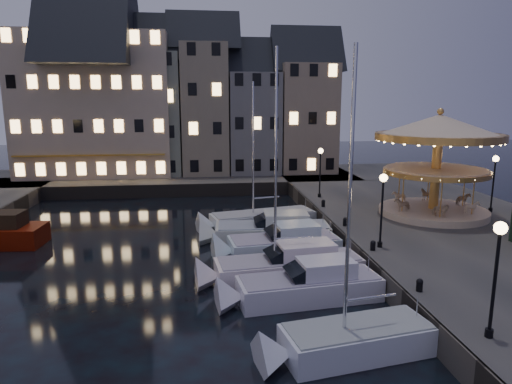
{
  "coord_description": "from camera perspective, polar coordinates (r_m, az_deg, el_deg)",
  "views": [
    {
      "loc": [
        -2.58,
        -22.56,
        9.43
      ],
      "look_at": [
        1.0,
        8.0,
        3.2
      ],
      "focal_mm": 32.0,
      "sensor_mm": 36.0,
      "label": 1
    }
  ],
  "objects": [
    {
      "name": "carousel",
      "position": [
        34.54,
        21.8,
        5.42
      ],
      "size": [
        8.66,
        8.66,
        7.58
      ],
      "color": "beige",
      "rests_on": "quay_east"
    },
    {
      "name": "townhouse_nb",
      "position": [
        53.8,
        -19.27,
        9.59
      ],
      "size": [
        6.16,
        8.0,
        13.8
      ],
      "color": "slate",
      "rests_on": "quay_north"
    },
    {
      "name": "townhouse_nc",
      "position": [
        52.84,
        -12.79,
        10.47
      ],
      "size": [
        6.82,
        8.0,
        14.8
      ],
      "color": "gray",
      "rests_on": "quay_north"
    },
    {
      "name": "quaywall_e",
      "position": [
        31.08,
        9.67,
        -5.13
      ],
      "size": [
        0.15,
        44.0,
        1.3
      ],
      "primitive_type": "cube",
      "color": "#47423A",
      "rests_on": "ground"
    },
    {
      "name": "quay_north",
      "position": [
        51.6,
        -12.62,
        1.37
      ],
      "size": [
        44.0,
        12.0,
        1.3
      ],
      "primitive_type": "cube",
      "color": "#474442",
      "rests_on": "ground"
    },
    {
      "name": "townhouse_nd",
      "position": [
        52.56,
        -6.45,
        11.21
      ],
      "size": [
        5.5,
        8.0,
        15.8
      ],
      "color": "gray",
      "rests_on": "quay_north"
    },
    {
      "name": "townhouse_na",
      "position": [
        55.24,
        -24.82,
        8.69
      ],
      "size": [
        5.5,
        8.0,
        12.8
      ],
      "color": "tan",
      "rests_on": "quay_north"
    },
    {
      "name": "townhouse_ne",
      "position": [
        52.9,
        -0.42,
        9.66
      ],
      "size": [
        6.16,
        8.0,
        12.8
      ],
      "color": "slate",
      "rests_on": "quay_north"
    },
    {
      "name": "motorboat_c",
      "position": [
        24.66,
        3.24,
        -9.36
      ],
      "size": [
        8.94,
        3.16,
        11.82
      ],
      "color": "silver",
      "rests_on": "ground"
    },
    {
      "name": "motorboat_e",
      "position": [
        31.06,
        1.33,
        -4.99
      ],
      "size": [
        8.78,
        3.03,
        2.15
      ],
      "color": "silver",
      "rests_on": "ground"
    },
    {
      "name": "quay_east",
      "position": [
        34.17,
        22.69,
        -4.35
      ],
      "size": [
        16.0,
        56.0,
        1.3
      ],
      "primitive_type": "cube",
      "color": "#474442",
      "rests_on": "ground"
    },
    {
      "name": "bollard_a",
      "position": [
        21.3,
        19.77,
        -10.82
      ],
      "size": [
        0.3,
        0.3,
        0.57
      ],
      "color": "black",
      "rests_on": "quay_east"
    },
    {
      "name": "ground",
      "position": [
        24.58,
        -0.14,
        -11.11
      ],
      "size": [
        160.0,
        160.0,
        0.0
      ],
      "primitive_type": "plane",
      "color": "black",
      "rests_on": "ground"
    },
    {
      "name": "motorboat_a",
      "position": [
        18.21,
        10.88,
        -18.02
      ],
      "size": [
        6.82,
        3.22,
        11.23
      ],
      "color": "silver",
      "rests_on": "ground"
    },
    {
      "name": "bollard_d",
      "position": [
        35.66,
        8.41,
        -1.36
      ],
      "size": [
        0.3,
        0.3,
        0.57
      ],
      "color": "black",
      "rests_on": "quay_east"
    },
    {
      "name": "townhouse_nf",
      "position": [
        53.88,
        6.09,
        10.16
      ],
      "size": [
        6.82,
        8.0,
        13.8
      ],
      "color": "gray",
      "rests_on": "quay_north"
    },
    {
      "name": "hotel_corner",
      "position": [
        53.78,
        -19.33,
        11.19
      ],
      "size": [
        17.6,
        9.0,
        16.8
      ],
      "color": "#C8B296",
      "rests_on": "quay_north"
    },
    {
      "name": "bollard_b",
      "position": [
        26.02,
        14.41,
        -6.43
      ],
      "size": [
        0.3,
        0.3,
        0.57
      ],
      "color": "black",
      "rests_on": "quay_east"
    },
    {
      "name": "bollard_c",
      "position": [
        30.54,
        11.07,
        -3.62
      ],
      "size": [
        0.3,
        0.3,
        0.57
      ],
      "color": "black",
      "rests_on": "quay_east"
    },
    {
      "name": "streetlamp_b",
      "position": [
        26.08,
        15.51,
        -0.96
      ],
      "size": [
        0.44,
        0.44,
        4.17
      ],
      "color": "black",
      "rests_on": "quay_east"
    },
    {
      "name": "streetlamp_a",
      "position": [
        17.57,
        27.87,
        -7.88
      ],
      "size": [
        0.44,
        0.44,
        4.17
      ],
      "color": "black",
      "rests_on": "quay_east"
    },
    {
      "name": "motorboat_d",
      "position": [
        28.29,
        2.69,
        -6.67
      ],
      "size": [
        7.84,
        3.33,
        2.15
      ],
      "color": "silver",
      "rests_on": "ground"
    },
    {
      "name": "quaywall_n",
      "position": [
        45.54,
        -10.86,
        0.13
      ],
      "size": [
        48.0,
        0.15,
        1.3
      ],
      "primitive_type": "cube",
      "color": "#47423A",
      "rests_on": "ground"
    },
    {
      "name": "streetlamp_c",
      "position": [
        38.71,
        8.03,
        3.3
      ],
      "size": [
        0.44,
        0.44,
        4.17
      ],
      "color": "black",
      "rests_on": "quay_east"
    },
    {
      "name": "streetlamp_d",
      "position": [
        37.52,
        27.61,
        1.84
      ],
      "size": [
        0.44,
        0.44,
        4.17
      ],
      "color": "black",
      "rests_on": "quay_east"
    },
    {
      "name": "motorboat_b",
      "position": [
        22.31,
        5.65,
        -11.82
      ],
      "size": [
        7.95,
        3.12,
        2.15
      ],
      "color": "silver",
      "rests_on": "ground"
    },
    {
      "name": "motorboat_f",
      "position": [
        34.3,
        -0.03,
        -3.59
      ],
      "size": [
        8.93,
        4.16,
        11.84
      ],
      "color": "silver",
      "rests_on": "ground"
    }
  ]
}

